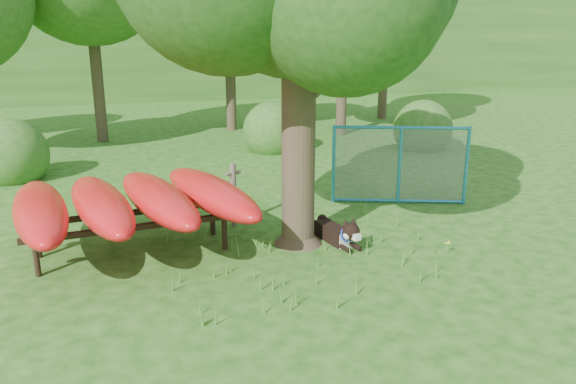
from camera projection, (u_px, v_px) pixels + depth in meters
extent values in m
plane|color=#1D4F0F|center=(298.00, 280.00, 8.25)|extent=(80.00, 80.00, 0.00)
cylinder|color=#3A2D1F|center=(299.00, 118.00, 9.08)|extent=(0.60, 0.60, 4.34)
cone|color=#3A2D1F|center=(298.00, 231.00, 9.62)|extent=(0.89, 0.89, 0.43)
cylinder|color=#3A2D1F|center=(330.00, 79.00, 9.01)|extent=(1.22, 0.48, 0.92)
cylinder|color=#3A2D1F|center=(270.00, 57.00, 8.89)|extent=(0.92, 0.69, 0.89)
cylinder|color=brown|center=(234.00, 195.00, 10.40)|extent=(0.15, 0.15, 1.20)
cylinder|color=brown|center=(233.00, 173.00, 10.29)|extent=(0.32, 0.19, 0.06)
cylinder|color=black|center=(36.00, 259.00, 8.31)|extent=(0.10, 0.10, 0.55)
cylinder|color=black|center=(225.00, 233.00, 9.34)|extent=(0.10, 0.10, 0.55)
cylinder|color=black|center=(38.00, 241.00, 9.00)|extent=(0.10, 0.10, 0.55)
cylinder|color=black|center=(213.00, 219.00, 10.03)|extent=(0.10, 0.10, 0.55)
cube|color=black|center=(135.00, 228.00, 8.74)|extent=(3.32, 0.42, 0.09)
cube|color=black|center=(129.00, 213.00, 9.43)|extent=(3.32, 0.42, 0.09)
ellipsoid|color=red|center=(40.00, 211.00, 8.52)|extent=(1.32, 3.41, 0.53)
ellipsoid|color=red|center=(101.00, 205.00, 8.84)|extent=(1.43, 3.41, 0.53)
ellipsoid|color=red|center=(158.00, 199.00, 9.16)|extent=(1.54, 3.41, 0.53)
ellipsoid|color=red|center=(211.00, 193.00, 9.48)|extent=(1.65, 3.41, 0.53)
cube|color=black|center=(333.00, 233.00, 9.77)|extent=(0.46, 0.84, 0.27)
cube|color=silver|center=(344.00, 240.00, 9.49)|extent=(0.28, 0.21, 0.25)
sphere|color=black|center=(351.00, 231.00, 9.25)|extent=(0.30, 0.30, 0.30)
cube|color=silver|center=(356.00, 237.00, 9.15)|extent=(0.15, 0.18, 0.10)
sphere|color=silver|center=(347.00, 235.00, 9.20)|extent=(0.14, 0.14, 0.14)
sphere|color=silver|center=(356.00, 233.00, 9.29)|extent=(0.14, 0.14, 0.14)
cone|color=black|center=(346.00, 222.00, 9.21)|extent=(0.10, 0.12, 0.14)
cone|color=black|center=(354.00, 221.00, 9.28)|extent=(0.14, 0.15, 0.14)
cylinder|color=black|center=(344.00, 248.00, 9.31)|extent=(0.15, 0.35, 0.08)
cylinder|color=black|center=(354.00, 246.00, 9.41)|extent=(0.15, 0.35, 0.08)
sphere|color=black|center=(322.00, 219.00, 10.13)|extent=(0.18, 0.18, 0.18)
torus|color=blue|center=(348.00, 234.00, 9.35)|extent=(0.29, 0.14, 0.29)
cylinder|color=#288BBC|center=(334.00, 164.00, 11.77)|extent=(0.09, 0.09, 1.65)
cylinder|color=#288BBC|center=(400.00, 165.00, 11.69)|extent=(0.09, 0.09, 1.65)
cylinder|color=#288BBC|center=(467.00, 166.00, 11.61)|extent=(0.09, 0.09, 1.65)
cylinder|color=#288BBC|center=(402.00, 128.00, 11.47)|extent=(2.61, 0.99, 0.06)
cylinder|color=#288BBC|center=(398.00, 201.00, 11.91)|extent=(2.61, 0.99, 0.06)
plane|color=gray|center=(400.00, 165.00, 11.69)|extent=(2.59, 0.93, 2.75)
cylinder|color=#4D892C|center=(447.00, 249.00, 9.18)|extent=(0.02, 0.02, 0.19)
sphere|color=yellow|center=(448.00, 243.00, 9.15)|extent=(0.03, 0.03, 0.03)
sphere|color=yellow|center=(449.00, 242.00, 9.18)|extent=(0.03, 0.03, 0.03)
sphere|color=yellow|center=(445.00, 243.00, 9.17)|extent=(0.03, 0.03, 0.03)
sphere|color=yellow|center=(450.00, 244.00, 9.14)|extent=(0.03, 0.03, 0.03)
sphere|color=yellow|center=(448.00, 243.00, 9.13)|extent=(0.03, 0.03, 0.03)
cylinder|color=#3A2D1F|center=(96.00, 60.00, 17.77)|extent=(0.36, 0.36, 5.25)
cylinder|color=#3A2D1F|center=(230.00, 76.00, 20.10)|extent=(0.36, 0.36, 3.85)
sphere|color=#2B5C1D|center=(229.00, 12.00, 19.49)|extent=(4.00, 4.00, 4.00)
cylinder|color=#3A2D1F|center=(342.00, 65.00, 19.07)|extent=(0.36, 0.36, 4.76)
cylinder|color=#3A2D1F|center=(384.00, 58.00, 22.63)|extent=(0.36, 0.36, 4.90)
sphere|color=#2B5C1D|center=(14.00, 179.00, 13.81)|extent=(1.80, 1.80, 1.80)
sphere|color=#2B5C1D|center=(421.00, 148.00, 17.38)|extent=(1.80, 1.80, 1.80)
sphere|color=#2B5C1D|center=(273.00, 150.00, 17.08)|extent=(1.80, 1.80, 1.80)
cube|color=#2B5C1D|center=(158.00, 39.00, 33.22)|extent=(80.00, 12.00, 6.00)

